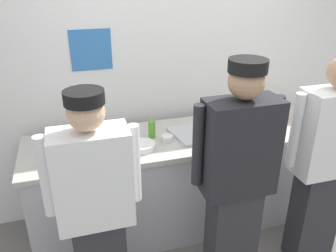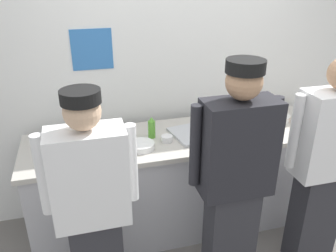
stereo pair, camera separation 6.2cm
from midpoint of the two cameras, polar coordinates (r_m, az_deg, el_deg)
name	(u,v)px [view 1 (the left image)]	position (r m, az deg, el deg)	size (l,w,h in m)	color
ground_plane	(198,248)	(3.16, 4.35, -19.29)	(9.00, 9.00, 0.00)	slate
wall_back	(169,69)	(3.21, -0.38, 9.35)	(4.16, 0.11, 2.68)	white
prep_counter	(185,180)	(3.15, 2.18, -8.77)	(2.65, 0.72, 0.90)	#B2B2B7
chef_near_left	(96,208)	(2.22, -12.52, -12.91)	(0.59, 0.24, 1.61)	#2D2D33
chef_center	(237,177)	(2.38, 10.47, -8.21)	(0.62, 0.24, 1.71)	#2D2D33
chef_far_right	(325,162)	(2.80, 23.66, -5.44)	(0.61, 0.24, 1.67)	#2D2D33
plate_stack_front	(275,116)	(3.36, 16.66, 1.52)	(0.23, 0.23, 0.05)	white
plate_stack_rear	(142,146)	(2.70, -4.90, -3.29)	(0.20, 0.20, 0.05)	white
mixing_bowl_steel	(73,140)	(2.83, -15.84, -2.22)	(0.37, 0.37, 0.11)	#B7BABF
sheet_tray	(203,131)	(2.97, 5.13, -0.87)	(0.52, 0.36, 0.02)	#B7BABF
squeeze_bottle_primary	(152,128)	(2.85, -3.29, -0.33)	(0.06, 0.06, 0.18)	#56A333
squeeze_bottle_secondary	(298,111)	(3.36, 20.02, 2.25)	(0.05, 0.05, 0.19)	orange
ramekin_yellow_sauce	(167,138)	(2.81, -0.76, -2.04)	(0.09, 0.09, 0.05)	white
ramekin_orange_sauce	(131,134)	(2.91, -6.64, -1.30)	(0.08, 0.08, 0.04)	white
ramekin_green_sauce	(46,160)	(2.67, -20.02, -5.22)	(0.11, 0.11, 0.05)	white
deli_cup	(121,137)	(2.79, -8.37, -1.84)	(0.09, 0.09, 0.11)	white
chefs_knife	(239,122)	(3.20, 11.06, 0.57)	(0.27, 0.03, 0.02)	#B7BABF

